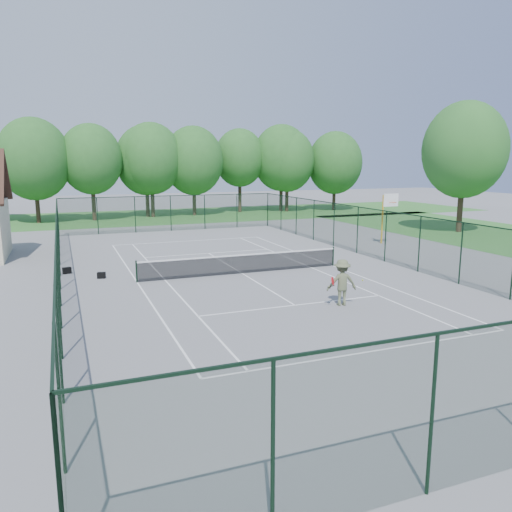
% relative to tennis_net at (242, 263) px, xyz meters
% --- Properties ---
extents(ground, '(140.00, 140.00, 0.00)m').
position_rel_tennis_net_xyz_m(ground, '(0.00, 0.00, -0.58)').
color(ground, gray).
rests_on(ground, ground).
extents(grass_far, '(80.00, 16.00, 0.01)m').
position_rel_tennis_net_xyz_m(grass_far, '(0.00, 30.00, -0.57)').
color(grass_far, '#3C7F33').
rests_on(grass_far, ground).
extents(court_lines, '(11.05, 23.85, 0.01)m').
position_rel_tennis_net_xyz_m(court_lines, '(0.00, 0.00, -0.57)').
color(court_lines, white).
rests_on(court_lines, ground).
extents(tennis_net, '(11.08, 0.08, 1.10)m').
position_rel_tennis_net_xyz_m(tennis_net, '(0.00, 0.00, 0.00)').
color(tennis_net, black).
rests_on(tennis_net, ground).
extents(fence_enclosure, '(18.05, 36.05, 3.02)m').
position_rel_tennis_net_xyz_m(fence_enclosure, '(0.00, 0.00, 0.98)').
color(fence_enclosure, '#18311D').
rests_on(fence_enclosure, ground).
extents(tree_line_far, '(39.40, 6.40, 9.70)m').
position_rel_tennis_net_xyz_m(tree_line_far, '(0.00, 30.00, 5.42)').
color(tree_line_far, '#3D2A1F').
rests_on(tree_line_far, ground).
extents(basketball_goal, '(1.20, 1.43, 3.65)m').
position_rel_tennis_net_xyz_m(basketball_goal, '(12.86, 5.27, 1.99)').
color(basketball_goal, gold).
rests_on(basketball_goal, ground).
extents(tree_side, '(6.80, 6.80, 10.76)m').
position_rel_tennis_net_xyz_m(tree_side, '(22.50, 8.41, 6.21)').
color(tree_side, '#3D2A1F').
rests_on(tree_side, ground).
extents(sports_bag_a, '(0.47, 0.35, 0.34)m').
position_rel_tennis_net_xyz_m(sports_bag_a, '(-8.66, 3.38, -0.41)').
color(sports_bag_a, black).
rests_on(sports_bag_a, ground).
extents(sports_bag_b, '(0.45, 0.33, 0.31)m').
position_rel_tennis_net_xyz_m(sports_bag_b, '(-7.05, 1.58, -0.42)').
color(sports_bag_b, black).
rests_on(sports_bag_b, ground).
extents(tennis_player, '(2.17, 1.00, 1.92)m').
position_rel_tennis_net_xyz_m(tennis_player, '(1.80, -7.06, 0.38)').
color(tennis_player, '#5C6545').
rests_on(tennis_player, ground).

